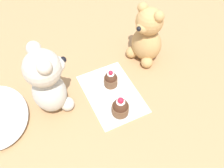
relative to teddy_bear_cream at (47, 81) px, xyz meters
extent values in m
plane|color=tan|center=(-0.05, -0.19, -0.12)|extent=(4.00, 4.00, 0.00)
cube|color=silver|center=(-0.05, -0.19, -0.12)|extent=(0.25, 0.17, 0.01)
ellipsoid|color=beige|center=(0.00, 0.00, -0.05)|extent=(0.13, 0.12, 0.14)
sphere|color=beige|center=(0.00, 0.00, 0.06)|extent=(0.11, 0.11, 0.11)
ellipsoid|color=beige|center=(0.00, -0.04, 0.05)|extent=(0.06, 0.05, 0.04)
sphere|color=black|center=(0.00, -0.06, 0.06)|extent=(0.02, 0.02, 0.02)
sphere|color=beige|center=(-0.04, 0.00, 0.11)|extent=(0.04, 0.04, 0.04)
sphere|color=beige|center=(0.04, 0.01, 0.11)|extent=(0.04, 0.04, 0.04)
sphere|color=beige|center=(-0.04, -0.04, -0.10)|extent=(0.05, 0.05, 0.05)
sphere|color=beige|center=(0.04, -0.03, -0.10)|extent=(0.05, 0.05, 0.05)
ellipsoid|color=tan|center=(0.06, -0.39, -0.05)|extent=(0.14, 0.14, 0.13)
sphere|color=tan|center=(0.06, -0.39, 0.05)|extent=(0.10, 0.10, 0.10)
ellipsoid|color=tan|center=(0.05, -0.35, 0.04)|extent=(0.06, 0.05, 0.04)
sphere|color=black|center=(0.04, -0.34, 0.05)|extent=(0.02, 0.02, 0.02)
sphere|color=tan|center=(0.09, -0.38, 0.09)|extent=(0.04, 0.04, 0.04)
sphere|color=tan|center=(0.03, -0.40, 0.09)|extent=(0.04, 0.04, 0.04)
sphere|color=tan|center=(0.08, -0.34, -0.10)|extent=(0.04, 0.04, 0.04)
sphere|color=tan|center=(0.01, -0.37, -0.10)|extent=(0.04, 0.04, 0.04)
cylinder|color=brown|center=(-0.13, -0.18, -0.10)|extent=(0.06, 0.06, 0.03)
sphere|color=#472819|center=(-0.13, -0.18, -0.08)|extent=(0.05, 0.05, 0.05)
cylinder|color=white|center=(-0.13, -0.18, -0.06)|extent=(0.03, 0.03, 0.00)
sphere|color=red|center=(-0.13, -0.18, -0.05)|extent=(0.02, 0.02, 0.02)
cylinder|color=white|center=(-0.02, -0.20, -0.11)|extent=(0.07, 0.07, 0.01)
cylinder|color=brown|center=(-0.02, -0.20, -0.09)|extent=(0.05, 0.05, 0.04)
sphere|color=#472819|center=(-0.02, -0.20, -0.07)|extent=(0.04, 0.04, 0.04)
cylinder|color=white|center=(-0.02, -0.20, -0.05)|extent=(0.02, 0.02, 0.00)
sphere|color=red|center=(-0.02, -0.20, -0.05)|extent=(0.02, 0.02, 0.02)
camera|label=1|loc=(-0.53, 0.04, 0.61)|focal=42.00mm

